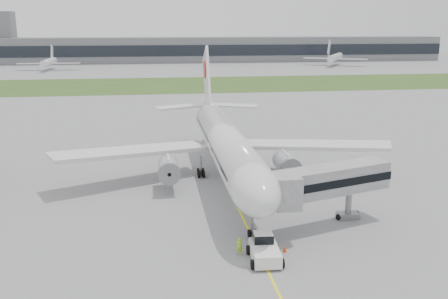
{
  "coord_description": "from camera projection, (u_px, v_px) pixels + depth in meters",
  "views": [
    {
      "loc": [
        -9.68,
        -62.15,
        21.63
      ],
      "look_at": [
        -0.53,
        2.0,
        5.22
      ],
      "focal_mm": 40.0,
      "sensor_mm": 36.0,
      "label": 1
    }
  ],
  "objects": [
    {
      "name": "ground",
      "position": [
        230.0,
        191.0,
        66.28
      ],
      "size": [
        600.0,
        600.0,
        0.0
      ],
      "primitive_type": "plane",
      "color": "gray",
      "rests_on": "ground"
    },
    {
      "name": "apron_markings",
      "position": [
        236.0,
        204.0,
        61.48
      ],
      "size": [
        70.0,
        70.0,
        0.04
      ],
      "primitive_type": null,
      "color": "#FFF116",
      "rests_on": "ground"
    },
    {
      "name": "grass_strip",
      "position": [
        180.0,
        85.0,
        181.44
      ],
      "size": [
        600.0,
        50.0,
        0.02
      ],
      "primitive_type": "cube",
      "color": "#2D491B",
      "rests_on": "ground"
    },
    {
      "name": "terminal_building",
      "position": [
        169.0,
        50.0,
        285.16
      ],
      "size": [
        320.0,
        22.3,
        14.0
      ],
      "color": "gray",
      "rests_on": "ground"
    },
    {
      "name": "control_tower",
      "position": [
        6.0,
        64.0,
        276.59
      ],
      "size": [
        12.0,
        12.0,
        56.0
      ],
      "primitive_type": null,
      "color": "gray",
      "rests_on": "ground"
    },
    {
      "name": "airliner",
      "position": [
        225.0,
        141.0,
        69.57
      ],
      "size": [
        48.13,
        53.95,
        17.88
      ],
      "color": "silver",
      "rests_on": "ground"
    },
    {
      "name": "pushback_tug",
      "position": [
        264.0,
        249.0,
        46.88
      ],
      "size": [
        3.26,
        4.62,
        2.29
      ],
      "rotation": [
        0.0,
        0.0,
        -0.06
      ],
      "color": "white",
      "rests_on": "ground"
    },
    {
      "name": "jet_bridge",
      "position": [
        326.0,
        182.0,
        53.6
      ],
      "size": [
        14.37,
        8.22,
        6.85
      ],
      "rotation": [
        0.0,
        0.0,
        0.31
      ],
      "color": "#ABABAD",
      "rests_on": "ground"
    },
    {
      "name": "safety_cone_left",
      "position": [
        260.0,
        264.0,
        45.59
      ],
      "size": [
        0.39,
        0.39,
        0.54
      ],
      "primitive_type": "cone",
      "color": "#FF3B0D",
      "rests_on": "ground"
    },
    {
      "name": "safety_cone_right",
      "position": [
        285.0,
        249.0,
        48.54
      ],
      "size": [
        0.43,
        0.43,
        0.59
      ],
      "primitive_type": "cone",
      "color": "#FF3B0D",
      "rests_on": "ground"
    },
    {
      "name": "ground_crew_near",
      "position": [
        239.0,
        246.0,
        47.89
      ],
      "size": [
        0.65,
        0.43,
        1.76
      ],
      "primitive_type": "imported",
      "rotation": [
        0.0,
        0.0,
        3.13
      ],
      "color": "#93DB24",
      "rests_on": "ground"
    },
    {
      "name": "distant_aircraft_left",
      "position": [
        49.0,
        70.0,
        237.07
      ],
      "size": [
        29.14,
        25.77,
        11.07
      ],
      "primitive_type": null,
      "rotation": [
        0.0,
        0.0,
        -0.01
      ],
      "color": "silver",
      "rests_on": "ground"
    },
    {
      "name": "distant_aircraft_right",
      "position": [
        335.0,
        66.0,
        262.54
      ],
      "size": [
        43.07,
        41.62,
        12.61
      ],
      "primitive_type": null,
      "rotation": [
        0.0,
        0.0,
        -0.52
      ],
      "color": "silver",
      "rests_on": "ground"
    }
  ]
}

